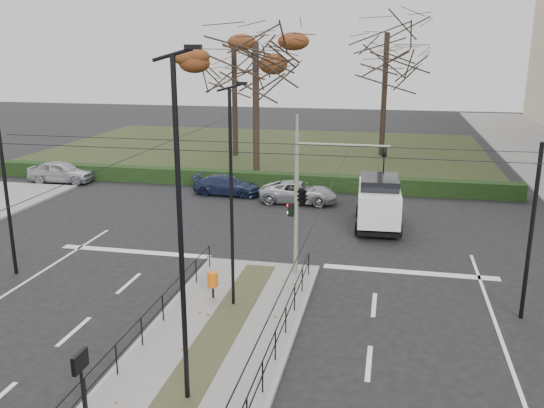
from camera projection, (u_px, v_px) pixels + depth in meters
The scene contains 18 objects.
ground at pixel (231, 317), 19.49m from camera, with size 140.00×140.00×0.00m, color black.
median_island at pixel (209, 353), 17.11m from camera, with size 4.40×15.00×0.14m, color slate.
park at pixel (264, 150), 50.88m from camera, with size 38.00×26.00×0.10m, color #242F17.
hedge at pixel (220, 178), 38.11m from camera, with size 38.00×1.00×1.00m, color black.
median_railing at pixel (207, 326), 16.77m from camera, with size 4.14×13.24×0.92m.
catenary at pixel (242, 208), 20.12m from camera, with size 20.00×34.00×6.00m.
traffic_light at pixel (305, 193), 22.13m from camera, with size 3.83×2.19×5.64m.
litter_bin at pixel (213, 280), 20.51m from camera, with size 0.38×0.38×0.97m.
info_panel at pixel (81, 371), 12.80m from camera, with size 0.13×0.57×2.20m.
streetlamp_median_near at pixel (181, 233), 13.63m from camera, with size 0.73×0.15×8.76m.
streetlamp_median_far at pixel (232, 197), 19.16m from camera, with size 0.64×0.13×7.66m.
parked_car_first at pixel (61, 172), 38.79m from camera, with size 1.75×4.35×1.48m, color #A8AAB0.
parked_car_third at pixel (227, 185), 35.63m from camera, with size 1.70×4.18×1.21m, color #1E2747.
parked_car_fourth at pixel (298, 192), 33.80m from camera, with size 2.09×4.53×1.26m, color #A8AAB0.
white_van at pixel (379, 201), 29.12m from camera, with size 2.42×5.00×2.58m.
rust_tree at pixel (234, 49), 46.17m from camera, with size 9.20×9.20×11.36m.
bare_tree_center at pixel (387, 42), 46.08m from camera, with size 8.56×8.56×13.16m.
bare_tree_near at pixel (256, 53), 37.13m from camera, with size 7.79×7.79×12.04m.
Camera 1 is at (5.00, -17.13, 8.83)m, focal length 38.00 mm.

